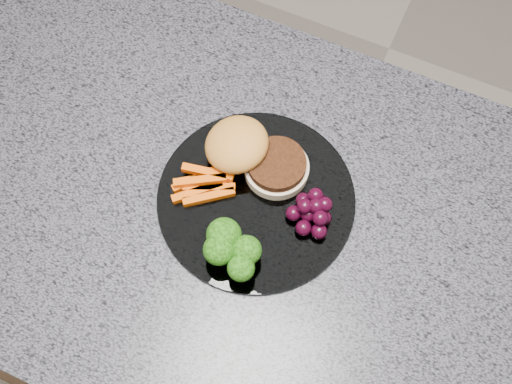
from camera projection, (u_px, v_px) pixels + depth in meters
island_cabinet at (249, 310)px, 1.35m from camera, size 1.20×0.60×0.86m
countertop at (246, 221)px, 0.94m from camera, size 1.20×0.60×0.04m
plate at (256, 199)px, 0.93m from camera, size 0.26×0.26×0.01m
burger at (251, 154)px, 0.93m from camera, size 0.16×0.10×0.05m
carrot_sticks at (203, 184)px, 0.93m from camera, size 0.08×0.07×0.02m
broccoli at (231, 248)px, 0.87m from camera, size 0.08×0.07×0.05m
grape_bunch at (313, 212)px, 0.90m from camera, size 0.06×0.06×0.04m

